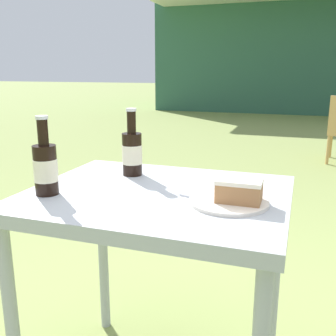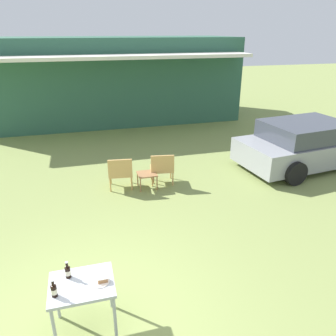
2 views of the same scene
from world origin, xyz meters
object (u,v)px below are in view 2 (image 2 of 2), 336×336
(cola_bottle_near, at_px, (68,272))
(patio_table, at_px, (82,289))
(wicker_chair_plain, at_px, (162,167))
(parked_car, at_px, (307,144))
(wicker_chair_cushioned, at_px, (120,171))
(garden_side_table, at_px, (147,175))
(cake_on_plate, at_px, (102,280))
(cola_bottle_far, at_px, (54,290))

(cola_bottle_near, bearing_deg, patio_table, -45.65)
(wicker_chair_plain, bearing_deg, parked_car, -169.46)
(patio_table, bearing_deg, cola_bottle_near, 134.35)
(wicker_chair_cushioned, height_order, wicker_chair_plain, same)
(garden_side_table, distance_m, cake_on_plate, 4.14)
(parked_car, height_order, cake_on_plate, parked_car)
(garden_side_table, distance_m, cola_bottle_near, 4.12)
(cola_bottle_near, xyz_separation_m, cola_bottle_far, (-0.15, -0.29, 0.00))
(garden_side_table, height_order, patio_table, patio_table)
(cola_bottle_far, bearing_deg, garden_side_table, 64.17)
(patio_table, bearing_deg, parked_car, 33.10)
(garden_side_table, bearing_deg, cola_bottle_near, -115.67)
(cake_on_plate, bearing_deg, parked_car, 34.40)
(cola_bottle_near, bearing_deg, cake_on_plate, -26.35)
(parked_car, relative_size, cola_bottle_far, 17.83)
(parked_car, height_order, cola_bottle_far, parked_car)
(wicker_chair_plain, distance_m, cola_bottle_near, 4.41)
(garden_side_table, bearing_deg, parked_car, 3.23)
(wicker_chair_cushioned, bearing_deg, wicker_chair_plain, -174.06)
(cola_bottle_far, bearing_deg, wicker_chair_cushioned, 72.50)
(garden_side_table, distance_m, cola_bottle_far, 4.44)
(garden_side_table, height_order, cola_bottle_far, cola_bottle_far)
(cola_bottle_near, bearing_deg, wicker_chair_cushioned, 73.33)
(wicker_chair_cushioned, distance_m, cola_bottle_far, 4.34)
(patio_table, bearing_deg, cake_on_plate, -9.38)
(wicker_chair_plain, relative_size, cola_bottle_far, 3.46)
(wicker_chair_plain, height_order, garden_side_table, wicker_chair_plain)
(wicker_chair_plain, height_order, cola_bottle_near, cola_bottle_near)
(parked_car, relative_size, patio_table, 5.33)
(parked_car, relative_size, garden_side_table, 9.19)
(parked_car, height_order, wicker_chair_plain, parked_car)
(parked_car, relative_size, wicker_chair_cushioned, 5.16)
(wicker_chair_cushioned, relative_size, cola_bottle_near, 3.46)
(cake_on_plate, bearing_deg, cola_bottle_near, 153.65)
(garden_side_table, xyz_separation_m, patio_table, (-1.62, -3.84, 0.32))
(wicker_chair_plain, bearing_deg, patio_table, 71.63)
(wicker_chair_cushioned, relative_size, cake_on_plate, 3.66)
(cola_bottle_far, bearing_deg, wicker_chair_plain, 60.35)
(garden_side_table, relative_size, cola_bottle_far, 1.94)
(parked_car, height_order, garden_side_table, parked_car)
(wicker_chair_plain, distance_m, patio_table, 4.46)
(wicker_chair_cushioned, bearing_deg, patio_table, 83.09)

